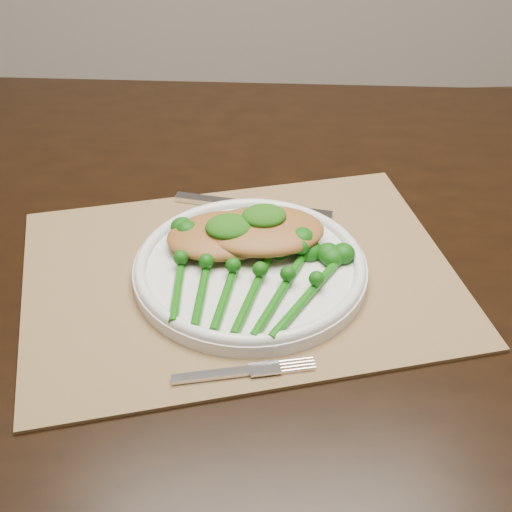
{
  "coord_description": "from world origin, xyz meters",
  "views": [
    {
      "loc": [
        -0.13,
        -0.82,
        1.28
      ],
      "look_at": [
        -0.1,
        -0.16,
        0.78
      ],
      "focal_mm": 50.0,
      "sensor_mm": 36.0,
      "label": 1
    }
  ],
  "objects_px": {
    "dinner_plate": "(250,267)",
    "broccolini_bundle": "(242,287)",
    "chicken_fillet_left": "(225,235)",
    "dining_table": "(295,417)",
    "placemat": "(240,275)"
  },
  "relations": [
    {
      "from": "placemat",
      "to": "chicken_fillet_left",
      "type": "relative_size",
      "value": 3.55
    },
    {
      "from": "dinner_plate",
      "to": "dining_table",
      "type": "bearing_deg",
      "value": 53.33
    },
    {
      "from": "dinner_plate",
      "to": "broccolini_bundle",
      "type": "distance_m",
      "value": 0.05
    },
    {
      "from": "placemat",
      "to": "dinner_plate",
      "type": "height_order",
      "value": "dinner_plate"
    },
    {
      "from": "dining_table",
      "to": "chicken_fillet_left",
      "type": "bearing_deg",
      "value": -143.71
    },
    {
      "from": "dinner_plate",
      "to": "chicken_fillet_left",
      "type": "xyz_separation_m",
      "value": [
        -0.03,
        0.04,
        0.02
      ]
    },
    {
      "from": "broccolini_bundle",
      "to": "placemat",
      "type": "bearing_deg",
      "value": 107.79
    },
    {
      "from": "dinner_plate",
      "to": "broccolini_bundle",
      "type": "xyz_separation_m",
      "value": [
        -0.01,
        -0.05,
        0.01
      ]
    },
    {
      "from": "chicken_fillet_left",
      "to": "broccolini_bundle",
      "type": "distance_m",
      "value": 0.09
    },
    {
      "from": "dining_table",
      "to": "dinner_plate",
      "type": "relative_size",
      "value": 6.2
    },
    {
      "from": "dining_table",
      "to": "placemat",
      "type": "height_order",
      "value": "placemat"
    },
    {
      "from": "chicken_fillet_left",
      "to": "dinner_plate",
      "type": "bearing_deg",
      "value": -61.96
    },
    {
      "from": "dining_table",
      "to": "placemat",
      "type": "xyz_separation_m",
      "value": [
        -0.09,
        -0.1,
        0.38
      ]
    },
    {
      "from": "dining_table",
      "to": "chicken_fillet_left",
      "type": "relative_size",
      "value": 12.0
    },
    {
      "from": "dining_table",
      "to": "dinner_plate",
      "type": "height_order",
      "value": "dinner_plate"
    }
  ]
}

